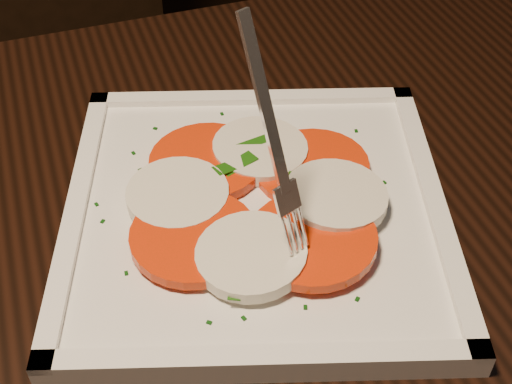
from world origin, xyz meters
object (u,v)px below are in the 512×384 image
object	(u,v)px
table	(229,383)
fork	(265,133)
plate	(256,213)
chair	(60,32)

from	to	relation	value
table	fork	distance (m)	0.22
table	plate	world-z (taller)	plate
table	fork	world-z (taller)	fork
plate	fork	xyz separation A→B (m)	(-0.01, -0.03, 0.10)
chair	fork	world-z (taller)	fork
table	chair	world-z (taller)	chair
plate	fork	distance (m)	0.11
table	chair	distance (m)	0.79
table	chair	xyz separation A→B (m)	(0.04, 0.78, -0.12)
table	fork	size ratio (longest dim) A/B	8.14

